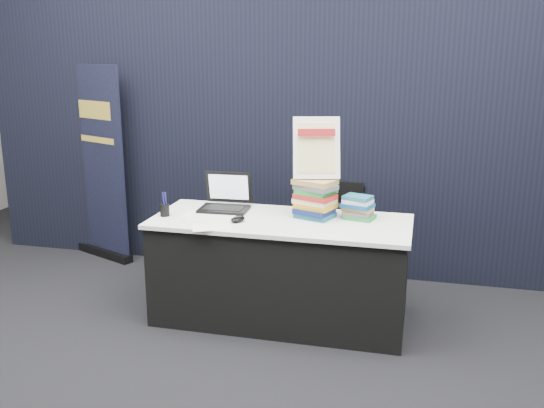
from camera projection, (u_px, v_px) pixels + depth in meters
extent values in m
plane|color=black|center=(260.00, 354.00, 3.89)|extent=(8.00, 8.00, 0.00)
cube|color=#B3B0A9|center=(348.00, 61.00, 7.21)|extent=(8.00, 0.02, 3.50)
cube|color=black|center=(309.00, 135.00, 5.09)|extent=(6.00, 0.08, 2.40)
cube|color=black|center=(280.00, 272.00, 4.32)|extent=(1.76, 0.71, 0.72)
cube|color=silver|center=(280.00, 222.00, 4.22)|extent=(1.80, 0.75, 0.03)
cube|color=black|center=(224.00, 209.00, 4.45)|extent=(0.37, 0.27, 0.02)
cube|color=black|center=(229.00, 188.00, 4.53)|extent=(0.36, 0.08, 0.25)
cube|color=silver|center=(228.00, 188.00, 4.52)|extent=(0.30, 0.06, 0.19)
ellipsoid|color=black|center=(238.00, 219.00, 4.16)|extent=(0.12, 0.14, 0.04)
cube|color=white|center=(203.00, 215.00, 4.32)|extent=(0.29, 0.21, 0.00)
cube|color=white|center=(211.00, 218.00, 4.25)|extent=(0.31, 0.22, 0.00)
cube|color=white|center=(212.00, 227.00, 4.04)|extent=(0.31, 0.28, 0.00)
cylinder|color=black|center=(165.00, 210.00, 4.30)|extent=(0.09, 0.09, 0.09)
cube|color=#1D596E|center=(314.00, 215.00, 4.27)|extent=(0.30, 0.27, 0.03)
cube|color=#121C4F|center=(315.00, 210.00, 4.26)|extent=(0.30, 0.27, 0.03)
cube|color=gold|center=(315.00, 206.00, 4.25)|extent=(0.30, 0.27, 0.03)
cube|color=#EBEAC0|center=(315.00, 201.00, 4.24)|extent=(0.30, 0.27, 0.03)
cube|color=#A2201A|center=(315.00, 196.00, 4.23)|extent=(0.30, 0.27, 0.03)
cube|color=#228235|center=(315.00, 191.00, 4.23)|extent=(0.30, 0.27, 0.03)
cube|color=#535258|center=(315.00, 186.00, 4.22)|extent=(0.30, 0.27, 0.03)
cube|color=#A78843|center=(315.00, 182.00, 4.21)|extent=(0.30, 0.27, 0.03)
cube|color=#228235|center=(359.00, 217.00, 4.24)|extent=(0.22, 0.18, 0.03)
cube|color=#535258|center=(359.00, 213.00, 4.23)|extent=(0.22, 0.18, 0.03)
cube|color=#A78843|center=(359.00, 209.00, 4.23)|extent=(0.22, 0.18, 0.03)
cube|color=navy|center=(359.00, 205.00, 4.22)|extent=(0.22, 0.18, 0.03)
cube|color=silver|center=(359.00, 202.00, 4.21)|extent=(0.22, 0.18, 0.03)
cube|color=#1D596E|center=(359.00, 198.00, 4.21)|extent=(0.22, 0.18, 0.03)
cube|color=black|center=(315.00, 177.00, 4.19)|extent=(0.21, 0.07, 0.02)
cylinder|color=black|center=(305.00, 157.00, 4.26)|extent=(0.04, 0.11, 0.31)
cylinder|color=black|center=(329.00, 158.00, 4.21)|extent=(0.04, 0.11, 0.31)
cube|color=white|center=(317.00, 148.00, 4.18)|extent=(0.34, 0.20, 0.42)
cube|color=beige|center=(316.00, 148.00, 4.17)|extent=(0.27, 0.16, 0.33)
cube|color=maroon|center=(317.00, 132.00, 4.14)|extent=(0.25, 0.08, 0.05)
cube|color=black|center=(103.00, 252.00, 5.73)|extent=(0.73, 0.39, 0.07)
cube|color=black|center=(98.00, 163.00, 5.54)|extent=(0.66, 0.31, 1.77)
cube|color=#E4C047|center=(93.00, 110.00, 5.40)|extent=(0.45, 0.20, 0.16)
cube|color=#E4C047|center=(95.00, 139.00, 5.47)|extent=(0.49, 0.22, 0.05)
cylinder|color=black|center=(313.00, 264.00, 4.94)|extent=(0.02, 0.02, 0.40)
cylinder|color=black|center=(356.00, 268.00, 4.86)|extent=(0.02, 0.02, 0.40)
cylinder|color=black|center=(320.00, 250.00, 5.27)|extent=(0.02, 0.02, 0.40)
cylinder|color=black|center=(361.00, 254.00, 5.19)|extent=(0.02, 0.02, 0.40)
cube|color=black|center=(338.00, 234.00, 5.01)|extent=(0.37, 0.37, 0.04)
cube|color=black|center=(342.00, 190.00, 5.09)|extent=(0.35, 0.03, 0.14)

